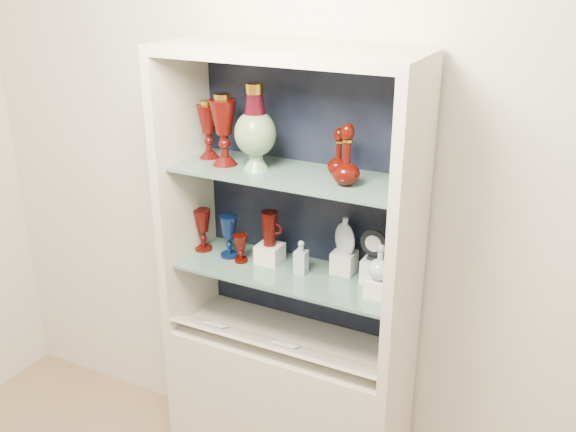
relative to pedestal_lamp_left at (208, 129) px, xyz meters
The scene contains 29 objects.
wall_back 0.46m from the pedestal_lamp_left, 23.75° to the left, with size 3.50×0.02×2.80m, color silver.
cabinet_base 1.27m from the pedestal_lamp_left, ahead, with size 1.00×0.40×0.75m, color beige.
cabinet_back_panel 0.49m from the pedestal_lamp_left, 19.91° to the left, with size 0.98×0.02×1.15m, color black.
cabinet_side_left 0.28m from the pedestal_lamp_left, 151.88° to the right, with size 0.04×0.40×1.15m, color beige.
cabinet_side_right 0.91m from the pedestal_lamp_left, ahead, with size 0.04×0.40×1.15m, color beige.
cabinet_top_cap 0.51m from the pedestal_lamp_left, ahead, with size 1.00×0.40×0.04m, color beige.
shelf_lower 0.67m from the pedestal_lamp_left, ahead, with size 0.92×0.34×0.01m, color slate.
shelf_upper 0.41m from the pedestal_lamp_left, ahead, with size 0.92×0.34×0.01m, color slate.
label_ledge 0.91m from the pedestal_lamp_left, 22.49° to the right, with size 0.92×0.18×0.01m, color beige.
label_card_0 0.92m from the pedestal_lamp_left, 20.31° to the right, with size 0.10×0.07×0.00m, color white.
label_card_1 0.82m from the pedestal_lamp_left, 57.36° to the right, with size 0.10×0.07×0.00m, color white.
pedestal_lamp_left is the anchor object (origin of this frame).
pedestal_lamp_right 0.12m from the pedestal_lamp_left, 25.63° to the right, with size 0.11×0.11×0.28m, color #4B0A06, non-canonical shape.
enamel_urn 0.26m from the pedestal_lamp_left, 11.40° to the right, with size 0.16×0.16×0.33m, color #0B4527, non-canonical shape.
ruby_decanter_a 0.63m from the pedestal_lamp_left, ahead, with size 0.10×0.10×0.25m, color #460802, non-canonical shape.
ruby_decanter_b 0.56m from the pedestal_lamp_left, ahead, with size 0.08×0.08×0.19m, color #460802, non-canonical shape.
lidded_bowl 0.83m from the pedestal_lamp_left, ahead, with size 0.07×0.07×0.08m, color #460802, non-canonical shape.
cobalt_goblet 0.46m from the pedestal_lamp_left, 10.20° to the right, with size 0.08×0.08×0.18m, color #081840, non-canonical shape.
ruby_goblet_tall 0.45m from the pedestal_lamp_left, 168.02° to the right, with size 0.08×0.08×0.18m, color #4B0A06, non-canonical shape.
ruby_goblet_small 0.51m from the pedestal_lamp_left, 13.53° to the right, with size 0.06×0.06×0.12m, color #460802, non-canonical shape.
riser_ruby_pitcher 0.57m from the pedestal_lamp_left, ahead, with size 0.10×0.10×0.08m, color silver.
ruby_pitcher 0.47m from the pedestal_lamp_left, ahead, with size 0.11×0.07×0.14m, color #4B0A06, non-canonical shape.
clear_square_bottle 0.63m from the pedestal_lamp_left, ahead, with size 0.05×0.05×0.14m, color #9BACB7, non-canonical shape.
riser_flat_flask 0.76m from the pedestal_lamp_left, ahead, with size 0.09×0.09×0.09m, color silver.
flat_flask 0.69m from the pedestal_lamp_left, ahead, with size 0.11×0.04×0.15m, color silver, non-canonical shape.
riser_clear_round_decanter 0.92m from the pedestal_lamp_left, ahead, with size 0.09×0.09×0.07m, color silver.
clear_round_decanter 0.87m from the pedestal_lamp_left, ahead, with size 0.09×0.09×0.13m, color #9BACB7, non-canonical shape.
riser_cameo_medallion 0.86m from the pedestal_lamp_left, ahead, with size 0.08×0.08×0.10m, color silver.
cameo_medallion 0.81m from the pedestal_lamp_left, ahead, with size 0.11×0.04×0.13m, color black, non-canonical shape.
Camera 1 is at (1.05, -0.52, 2.23)m, focal length 40.00 mm.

